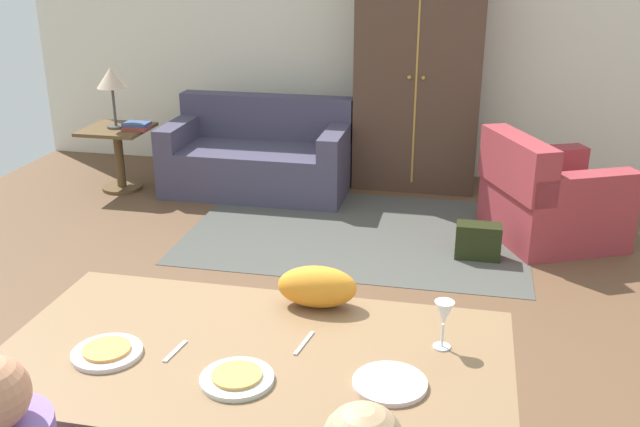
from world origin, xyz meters
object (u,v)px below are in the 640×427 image
at_px(plate_near_man, 107,353).
at_px(side_table, 119,150).
at_px(table_lamp, 111,80).
at_px(handbag, 478,241).
at_px(plate_near_child, 237,379).
at_px(armoire, 419,72).
at_px(book_lower, 137,128).
at_px(book_upper, 137,124).
at_px(couch, 259,157).
at_px(cat, 317,287).
at_px(dining_table, 253,369).
at_px(armchair, 548,199).
at_px(plate_near_woman, 390,383).
at_px(wine_glass, 444,315).

xyz_separation_m(plate_near_man, side_table, (-1.89, 3.77, -0.39)).
height_order(table_lamp, handbag, table_lamp).
distance_m(plate_near_child, handbag, 3.11).
height_order(armoire, book_lower, armoire).
bearing_deg(book_upper, couch, 13.35).
bearing_deg(plate_near_man, plate_near_child, -6.79).
distance_m(couch, armoire, 1.63).
bearing_deg(book_lower, cat, -54.04).
height_order(dining_table, cat, cat).
bearing_deg(armchair, table_lamp, 173.52).
distance_m(dining_table, side_table, 4.37).
bearing_deg(plate_near_man, armoire, 80.74).
relative_size(plate_near_man, armoire, 0.12).
distance_m(cat, side_table, 4.15).
bearing_deg(plate_near_woman, wine_glass, 60.90).
bearing_deg(book_lower, table_lamp, 171.90).
relative_size(dining_table, wine_glass, 9.86).
relative_size(armchair, table_lamp, 2.11).
xyz_separation_m(dining_table, cat, (0.15, 0.40, 0.15)).
distance_m(armoire, side_table, 2.80).
relative_size(plate_near_child, book_lower, 1.14).
bearing_deg(book_lower, book_upper, 113.23).
distance_m(side_table, table_lamp, 0.63).
xyz_separation_m(dining_table, book_upper, (-2.20, 3.65, -0.07)).
bearing_deg(handbag, dining_table, -106.71).
xyz_separation_m(plate_near_child, cat, (0.15, 0.58, 0.08)).
height_order(wine_glass, table_lamp, table_lamp).
distance_m(couch, armchair, 2.57).
bearing_deg(side_table, cat, -51.88).
relative_size(wine_glass, side_table, 0.32).
height_order(plate_near_child, book_lower, plate_near_child).
xyz_separation_m(plate_near_man, couch, (-0.64, 4.02, -0.46)).
height_order(couch, armoire, armoire).
bearing_deg(couch, side_table, -168.32).
distance_m(wine_glass, couch, 4.18).
distance_m(plate_near_man, plate_near_child, 0.51).
bearing_deg(plate_near_child, wine_glass, 28.61).
bearing_deg(table_lamp, plate_near_man, -63.32).
height_order(cat, book_upper, cat).
distance_m(plate_near_child, armchair, 3.68).
bearing_deg(couch, armoire, 18.41).
xyz_separation_m(armoire, table_lamp, (-2.62, -0.72, -0.04)).
distance_m(plate_near_child, plate_near_woman, 0.51).
xyz_separation_m(plate_near_woman, book_lower, (-2.69, 3.72, -0.18)).
distance_m(plate_near_woman, couch, 4.36).
height_order(armchair, handbag, armchair).
bearing_deg(couch, book_lower, -164.42).
bearing_deg(table_lamp, side_table, -90.00).
bearing_deg(dining_table, book_upper, 121.05).
bearing_deg(couch, wine_glass, -64.08).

